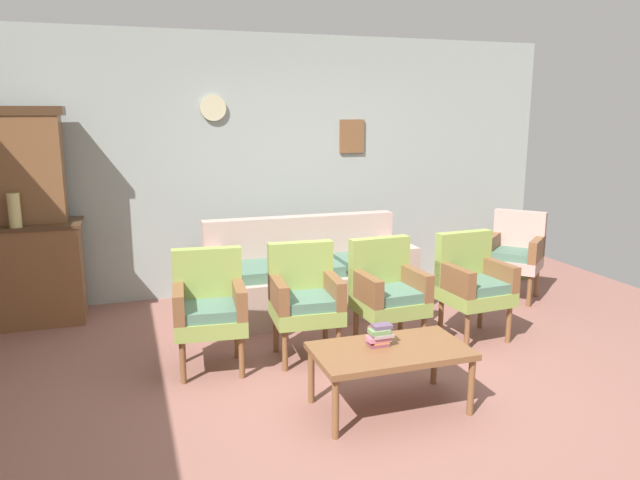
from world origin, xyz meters
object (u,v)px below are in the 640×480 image
(side_cabinet, at_px, (19,274))
(book_stack_on_table, at_px, (380,335))
(floral_couch, at_px, (308,279))
(floor_vase_by_wall, at_px, (519,254))
(coffee_table, at_px, (390,355))
(armchair_row_middle, at_px, (209,305))
(wingback_chair_by_fireplace, at_px, (515,251))
(armchair_near_cabinet, at_px, (387,289))
(armchair_by_doorway, at_px, (473,281))
(armchair_near_couch_end, at_px, (305,296))
(vase_on_cabinet, at_px, (14,210))

(side_cabinet, distance_m, book_stack_on_table, 3.52)
(floral_couch, xyz_separation_m, floor_vase_by_wall, (2.71, 0.41, -0.04))
(book_stack_on_table, bearing_deg, coffee_table, -51.99)
(armchair_row_middle, distance_m, wingback_chair_by_fireplace, 3.36)
(wingback_chair_by_fireplace, bearing_deg, armchair_near_cabinet, -155.21)
(armchair_by_doorway, bearing_deg, armchair_near_couch_end, 178.38)
(armchair_near_cabinet, height_order, floor_vase_by_wall, armchair_near_cabinet)
(vase_on_cabinet, height_order, armchair_near_cabinet, vase_on_cabinet)
(vase_on_cabinet, xyz_separation_m, armchair_near_couch_end, (2.20, -1.37, -0.58))
(vase_on_cabinet, bearing_deg, book_stack_on_table, -43.63)
(floral_couch, distance_m, armchair_near_couch_end, 1.11)
(vase_on_cabinet, xyz_separation_m, wingback_chair_by_fireplace, (4.72, -0.56, -0.58))
(floral_couch, xyz_separation_m, armchair_near_cabinet, (0.34, -1.08, 0.17))
(side_cabinet, height_order, wingback_chair_by_fireplace, side_cabinet)
(side_cabinet, relative_size, floral_couch, 0.60)
(coffee_table, height_order, book_stack_on_table, book_stack_on_table)
(floral_couch, relative_size, armchair_row_middle, 2.15)
(armchair_near_cabinet, xyz_separation_m, coffee_table, (-0.42, -0.96, -0.12))
(armchair_near_couch_end, relative_size, armchair_by_doorway, 1.00)
(armchair_near_couch_end, height_order, armchair_by_doorway, same)
(vase_on_cabinet, distance_m, armchair_by_doorway, 3.99)
(floor_vase_by_wall, bearing_deg, book_stack_on_table, -139.83)
(wingback_chair_by_fireplace, bearing_deg, armchair_by_doorway, -140.81)
(armchair_near_cabinet, relative_size, floor_vase_by_wall, 1.58)
(wingback_chair_by_fireplace, height_order, floor_vase_by_wall, wingback_chair_by_fireplace)
(floral_couch, height_order, armchair_by_doorway, same)
(armchair_by_doorway, relative_size, wingback_chair_by_fireplace, 1.00)
(armchair_near_couch_end, relative_size, wingback_chair_by_fireplace, 1.00)
(armchair_near_couch_end, height_order, coffee_table, armchair_near_couch_end)
(floral_couch, bearing_deg, armchair_near_couch_end, -108.59)
(armchair_near_cabinet, height_order, coffee_table, armchair_near_cabinet)
(coffee_table, xyz_separation_m, book_stack_on_table, (-0.05, 0.06, 0.11))
(side_cabinet, xyz_separation_m, armchair_near_couch_end, (2.25, -1.55, 0.03))
(armchair_row_middle, xyz_separation_m, floor_vase_by_wall, (3.81, 1.44, -0.21))
(armchair_by_doorway, bearing_deg, side_cabinet, 156.87)
(vase_on_cabinet, height_order, book_stack_on_table, vase_on_cabinet)
(side_cabinet, relative_size, armchair_row_middle, 1.28)
(armchair_row_middle, distance_m, coffee_table, 1.44)
(armchair_row_middle, distance_m, armchair_by_doorway, 2.23)
(armchair_row_middle, xyz_separation_m, armchair_near_couch_end, (0.74, -0.01, 0.00))
(vase_on_cabinet, bearing_deg, floor_vase_by_wall, 0.95)
(vase_on_cabinet, relative_size, wingback_chair_by_fireplace, 0.33)
(armchair_row_middle, height_order, wingback_chair_by_fireplace, same)
(armchair_by_doorway, bearing_deg, wingback_chair_by_fireplace, 39.19)
(armchair_row_middle, bearing_deg, side_cabinet, 134.36)
(side_cabinet, relative_size, armchair_by_doorway, 1.28)
(wingback_chair_by_fireplace, xyz_separation_m, coffee_table, (-2.25, -1.81, -0.12))
(armchair_row_middle, xyz_separation_m, coffee_table, (1.01, -1.02, -0.12))
(armchair_near_cabinet, distance_m, floor_vase_by_wall, 2.82)
(armchair_by_doorway, bearing_deg, armchair_near_cabinet, -179.96)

